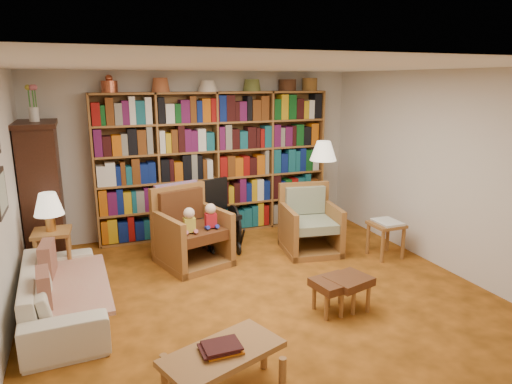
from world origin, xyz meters
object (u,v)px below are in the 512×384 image
side_table_lamp (53,245)px  wheelchair (217,217)px  side_table_papers (386,229)px  footstool_a (334,286)px  coffee_table (223,356)px  footstool_b (349,283)px  sofa (62,292)px  armchair_leather (191,231)px  armchair_sage (307,225)px  floor_lamp (323,155)px

side_table_lamp → wheelchair: wheelchair is taller
side_table_papers → footstool_a: bearing=-143.2°
coffee_table → wheelchair: bearing=74.2°
side_table_papers → footstool_b: size_ratio=1.00×
side_table_lamp → sofa: bearing=-83.7°
armchair_leather → footstool_a: 2.18m
armchair_leather → armchair_sage: armchair_leather is taller
wheelchair → side_table_lamp: bearing=-167.8°
armchair_leather → floor_lamp: 2.27m
side_table_papers → sofa: bearing=-177.6°
floor_lamp → armchair_sage: bearing=-138.9°
floor_lamp → coffee_table: bearing=-130.4°
sofa → armchair_sage: 3.32m
armchair_leather → coffee_table: (-0.40, -2.72, -0.09)m
side_table_lamp → coffee_table: 2.93m
armchair_sage → footstool_b: size_ratio=1.83×
floor_lamp → side_table_papers: (0.43, -1.02, -0.89)m
side_table_lamp → armchair_sage: size_ratio=0.71×
footstool_a → coffee_table: coffee_table is taller
armchair_leather → wheelchair: bearing=38.7°
armchair_sage → wheelchair: bearing=154.7°
armchair_sage → floor_lamp: (0.44, 0.38, 0.93)m
side_table_papers → footstool_b: side_table_papers is taller
side_table_lamp → side_table_papers: size_ratio=1.29×
wheelchair → floor_lamp: size_ratio=0.66×
wheelchair → coffee_table: bearing=-105.8°
armchair_sage → footstool_b: (-0.42, -1.74, -0.06)m
wheelchair → coffee_table: (-0.88, -3.10, -0.12)m
side_table_papers → wheelchair: bearing=149.7°
sofa → wheelchair: wheelchair is taller
footstool_b → wheelchair: bearing=108.3°
armchair_leather → side_table_papers: (2.52, -0.82, -0.02)m
side_table_lamp → coffee_table: size_ratio=0.64×
sofa → armchair_leather: armchair_leather is taller
armchair_sage → footstool_a: bearing=-108.9°
wheelchair → side_table_papers: size_ratio=1.94×
side_table_papers → footstool_b: (-1.29, -1.10, -0.10)m
footstool_a → footstool_b: 0.17m
side_table_lamp → armchair_sage: 3.32m
armchair_leather → floor_lamp: (2.08, 0.20, 0.87)m
wheelchair → side_table_papers: (2.05, -1.19, -0.05)m
sofa → footstool_a: bearing=-111.6°
footstool_a → footstool_b: (0.17, -0.01, 0.00)m
side_table_papers → side_table_lamp: bearing=170.1°
side_table_lamp → footstool_a: size_ratio=1.37×
side_table_lamp → floor_lamp: bearing=4.4°
side_table_papers → coffee_table: bearing=-146.9°
wheelchair → coffee_table: size_ratio=0.96×
armchair_leather → side_table_papers: 2.65m
footstool_b → coffee_table: 1.82m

